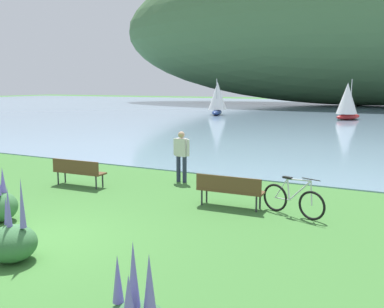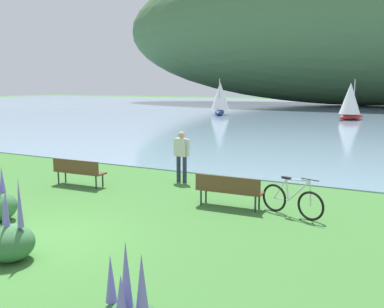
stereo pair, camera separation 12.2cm
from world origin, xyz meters
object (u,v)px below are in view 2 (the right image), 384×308
at_px(park_bench_further_along, 229,189).
at_px(sailboat_mid_bay, 350,101).
at_px(park_bench_near_camera, 78,170).
at_px(sailboat_nearest_to_shore, 220,98).
at_px(bicycle_leaning_near_bench, 292,200).
at_px(person_at_shoreline, 182,153).

bearing_deg(park_bench_further_along, sailboat_mid_bay, 91.97).
height_order(park_bench_near_camera, sailboat_nearest_to_shore, sailboat_nearest_to_shore).
bearing_deg(bicycle_leaning_near_bench, sailboat_mid_bay, 95.05).
bearing_deg(park_bench_near_camera, sailboat_mid_bay, 82.34).
xyz_separation_m(park_bench_near_camera, person_at_shoreline, (2.67, 2.05, 0.46)).
relative_size(park_bench_near_camera, sailboat_mid_bay, 0.49).
xyz_separation_m(person_at_shoreline, sailboat_mid_bay, (1.51, 29.04, 0.80)).
relative_size(bicycle_leaning_near_bench, sailboat_mid_bay, 0.46).
bearing_deg(sailboat_mid_bay, park_bench_near_camera, -97.66).
relative_size(person_at_shoreline, sailboat_mid_bay, 0.46).
bearing_deg(person_at_shoreline, sailboat_mid_bay, 87.02).
relative_size(park_bench_further_along, person_at_shoreline, 1.06).
xyz_separation_m(bicycle_leaning_near_bench, person_at_shoreline, (-4.26, 2.02, 0.58)).
bearing_deg(park_bench_near_camera, sailboat_nearest_to_shore, 105.87).
distance_m(bicycle_leaning_near_bench, sailboat_nearest_to_shore, 35.47).
relative_size(park_bench_further_along, sailboat_mid_bay, 0.49).
relative_size(park_bench_further_along, bicycle_leaning_near_bench, 1.07).
xyz_separation_m(park_bench_near_camera, bicycle_leaning_near_bench, (6.92, 0.03, -0.12)).
height_order(park_bench_further_along, bicycle_leaning_near_bench, bicycle_leaning_near_bench).
bearing_deg(park_bench_near_camera, bicycle_leaning_near_bench, 0.21).
distance_m(park_bench_further_along, sailboat_mid_bay, 31.18).
distance_m(sailboat_nearest_to_shore, sailboat_mid_bay, 13.20).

